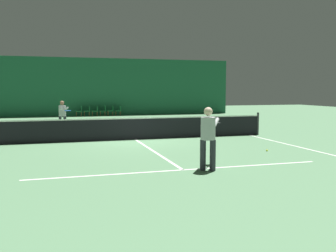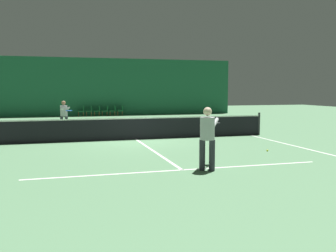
% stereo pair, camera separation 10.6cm
% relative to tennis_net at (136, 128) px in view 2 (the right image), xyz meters
% --- Properties ---
extents(ground_plane, '(60.00, 60.00, 0.00)m').
position_rel_tennis_net_xyz_m(ground_plane, '(0.00, 0.00, -0.51)').
color(ground_plane, '#56845B').
extents(backdrop_curtain, '(23.00, 0.12, 4.72)m').
position_rel_tennis_net_xyz_m(backdrop_curtain, '(0.00, 15.41, 1.85)').
color(backdrop_curtain, '#1E5B3D').
rests_on(backdrop_curtain, ground).
extents(court_line_baseline_far, '(11.00, 0.10, 0.00)m').
position_rel_tennis_net_xyz_m(court_line_baseline_far, '(0.00, 11.90, -0.51)').
color(court_line_baseline_far, white).
rests_on(court_line_baseline_far, ground).
extents(court_line_service_far, '(8.25, 0.10, 0.00)m').
position_rel_tennis_net_xyz_m(court_line_service_far, '(0.00, 6.40, -0.51)').
color(court_line_service_far, white).
rests_on(court_line_service_far, ground).
extents(court_line_service_near, '(8.25, 0.10, 0.00)m').
position_rel_tennis_net_xyz_m(court_line_service_near, '(0.00, -6.40, -0.51)').
color(court_line_service_near, white).
rests_on(court_line_service_near, ground).
extents(court_line_sideline_right, '(0.10, 23.80, 0.00)m').
position_rel_tennis_net_xyz_m(court_line_sideline_right, '(5.50, 0.00, -0.51)').
color(court_line_sideline_right, white).
rests_on(court_line_sideline_right, ground).
extents(court_line_centre, '(0.10, 12.80, 0.00)m').
position_rel_tennis_net_xyz_m(court_line_centre, '(0.00, 0.00, -0.51)').
color(court_line_centre, white).
rests_on(court_line_centre, ground).
extents(tennis_net, '(12.00, 0.10, 1.07)m').
position_rel_tennis_net_xyz_m(tennis_net, '(0.00, 0.00, 0.00)').
color(tennis_net, black).
rests_on(tennis_net, ground).
extents(player_near, '(1.06, 1.33, 1.70)m').
position_rel_tennis_net_xyz_m(player_near, '(0.64, -6.62, 0.48)').
color(player_near, '#2D2D38').
rests_on(player_near, ground).
extents(player_far, '(0.66, 1.35, 1.58)m').
position_rel_tennis_net_xyz_m(player_far, '(-2.96, 4.33, 0.41)').
color(player_far, '#2D2D38').
rests_on(player_far, ground).
extents(courtside_chair_0, '(0.44, 0.44, 0.84)m').
position_rel_tennis_net_xyz_m(courtside_chair_0, '(-1.49, 14.86, -0.03)').
color(courtside_chair_0, brown).
rests_on(courtside_chair_0, ground).
extents(courtside_chair_1, '(0.44, 0.44, 0.84)m').
position_rel_tennis_net_xyz_m(courtside_chair_1, '(-0.87, 14.86, -0.03)').
color(courtside_chair_1, brown).
rests_on(courtside_chair_1, ground).
extents(courtside_chair_2, '(0.44, 0.44, 0.84)m').
position_rel_tennis_net_xyz_m(courtside_chair_2, '(-0.24, 14.86, -0.03)').
color(courtside_chair_2, brown).
rests_on(courtside_chair_2, ground).
extents(courtside_chair_3, '(0.44, 0.44, 0.84)m').
position_rel_tennis_net_xyz_m(courtside_chair_3, '(0.39, 14.86, -0.03)').
color(courtside_chair_3, brown).
rests_on(courtside_chair_3, ground).
extents(courtside_chair_4, '(0.44, 0.44, 0.84)m').
position_rel_tennis_net_xyz_m(courtside_chair_4, '(1.02, 14.86, -0.03)').
color(courtside_chair_4, brown).
rests_on(courtside_chair_4, ground).
extents(courtside_chair_5, '(0.44, 0.44, 0.84)m').
position_rel_tennis_net_xyz_m(courtside_chair_5, '(1.65, 14.86, -0.03)').
color(courtside_chair_5, brown).
rests_on(courtside_chair_5, ground).
extents(tennis_ball, '(0.07, 0.07, 0.07)m').
position_rel_tennis_net_xyz_m(tennis_ball, '(3.82, -4.34, -0.48)').
color(tennis_ball, '#D1DB33').
rests_on(tennis_ball, ground).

